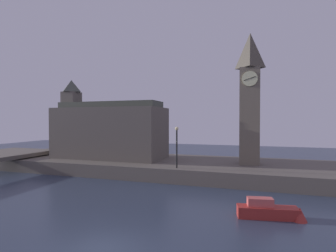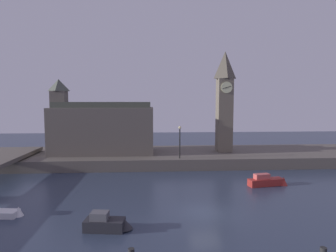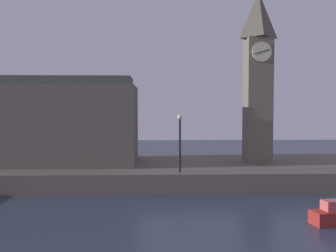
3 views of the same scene
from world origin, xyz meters
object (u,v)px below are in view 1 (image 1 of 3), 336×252
at_px(clock_tower, 250,96).
at_px(parliament_hall, 108,130).
at_px(streetlamp, 177,143).
at_px(boat_dinghy_red, 272,211).

xyz_separation_m(clock_tower, parliament_hall, (-18.23, -0.12, -4.03)).
distance_m(streetlamp, boat_dinghy_red, 12.37).
xyz_separation_m(parliament_hall, boat_dinghy_red, (19.91, -12.70, -4.69)).
relative_size(parliament_hall, streetlamp, 3.39).
distance_m(clock_tower, streetlamp, 10.06).
relative_size(clock_tower, streetlamp, 3.46).
bearing_deg(parliament_hall, boat_dinghy_red, -32.54).
bearing_deg(boat_dinghy_red, streetlamp, 138.33).
xyz_separation_m(streetlamp, boat_dinghy_red, (8.82, -7.85, -3.67)).
bearing_deg(streetlamp, boat_dinghy_red, -41.67).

